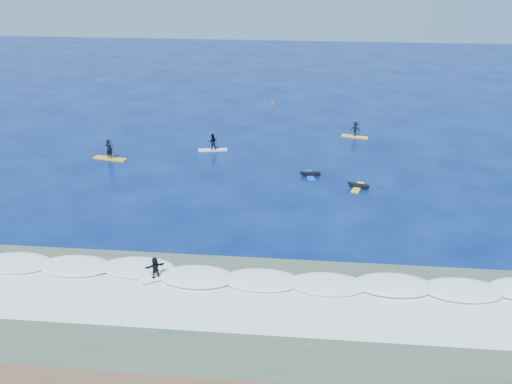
# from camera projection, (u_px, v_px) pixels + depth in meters

# --- Properties ---
(ground) EXTENTS (160.00, 160.00, 0.00)m
(ground) POSITION_uv_depth(u_px,v_px,m) (261.00, 209.00, 44.54)
(ground) COLOR #030F42
(ground) RESTS_ON ground
(shallow_water) EXTENTS (90.00, 13.00, 0.01)m
(shallow_water) POSITION_uv_depth(u_px,v_px,m) (238.00, 317.00, 31.82)
(shallow_water) COLOR #384C3B
(shallow_water) RESTS_ON ground
(breaking_wave) EXTENTS (40.00, 6.00, 0.30)m
(breaking_wave) POSITION_uv_depth(u_px,v_px,m) (246.00, 278.00, 35.46)
(breaking_wave) COLOR white
(breaking_wave) RESTS_ON ground
(whitewater) EXTENTS (34.00, 5.00, 0.02)m
(whitewater) POSITION_uv_depth(u_px,v_px,m) (240.00, 306.00, 32.73)
(whitewater) COLOR silver
(whitewater) RESTS_ON ground
(sup_paddler_left) EXTENTS (3.39, 1.49, 2.31)m
(sup_paddler_left) POSITION_uv_depth(u_px,v_px,m) (109.00, 152.00, 54.18)
(sup_paddler_left) COLOR gold
(sup_paddler_left) RESTS_ON ground
(sup_paddler_center) EXTENTS (2.94, 1.25, 2.01)m
(sup_paddler_center) POSITION_uv_depth(u_px,v_px,m) (213.00, 143.00, 56.42)
(sup_paddler_center) COLOR silver
(sup_paddler_center) RESTS_ON ground
(sup_paddler_right) EXTENTS (2.88, 1.46, 1.96)m
(sup_paddler_right) POSITION_uv_depth(u_px,v_px,m) (355.00, 130.00, 60.19)
(sup_paddler_right) COLOR yellow
(sup_paddler_right) RESTS_ON ground
(prone_paddler_near) EXTENTS (1.81, 2.38, 0.48)m
(prone_paddler_near) POSITION_uv_depth(u_px,v_px,m) (358.00, 186.00, 48.15)
(prone_paddler_near) COLOR yellow
(prone_paddler_near) RESTS_ON ground
(prone_paddler_far) EXTENTS (1.86, 2.40, 0.49)m
(prone_paddler_far) POSITION_uv_depth(u_px,v_px,m) (310.00, 174.00, 50.55)
(prone_paddler_far) COLOR #183AB8
(prone_paddler_far) RESTS_ON ground
(wave_surfer) EXTENTS (2.04, 1.56, 1.48)m
(wave_surfer) POSITION_uv_depth(u_px,v_px,m) (155.00, 269.00, 34.84)
(wave_surfer) COLOR white
(wave_surfer) RESTS_ON breaking_wave
(marker_buoy) EXTENTS (0.26, 0.26, 0.63)m
(marker_buoy) POSITION_uv_depth(u_px,v_px,m) (273.00, 104.00, 71.58)
(marker_buoy) COLOR #EE4915
(marker_buoy) RESTS_ON ground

